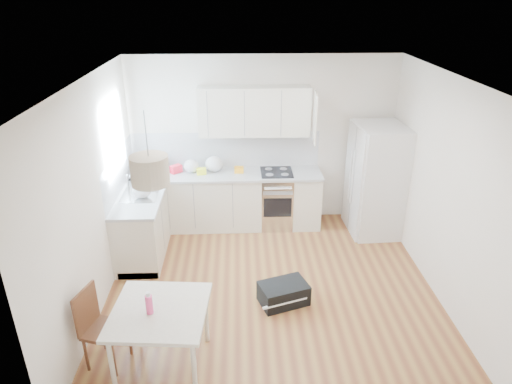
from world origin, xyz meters
TOP-DOWN VIEW (x-y plane):
  - floor at (0.00, 0.00)m, footprint 4.20×4.20m
  - ceiling at (0.00, 0.00)m, footprint 4.20×4.20m
  - wall_back at (0.00, 2.10)m, footprint 4.20×0.00m
  - wall_left at (-2.10, 0.00)m, footprint 0.00×4.20m
  - wall_right at (2.10, 0.00)m, footprint 0.00×4.20m
  - window_glassblock at (-2.09, 1.15)m, footprint 0.02×1.00m
  - cabinets_back at (-0.60, 1.80)m, footprint 3.00×0.60m
  - cabinets_left at (-1.80, 1.20)m, footprint 0.60×1.80m
  - counter_back at (-0.60, 1.80)m, footprint 3.02×0.64m
  - counter_left at (-1.80, 1.20)m, footprint 0.64×1.82m
  - backsplash_back at (-0.60, 2.09)m, footprint 3.00×0.01m
  - backsplash_left at (-2.09, 1.20)m, footprint 0.01×1.80m
  - upper_cabinets at (-0.15, 1.94)m, footprint 1.70×0.32m
  - range_oven at (0.20, 1.80)m, footprint 0.50×0.61m
  - sink at (-1.80, 1.15)m, footprint 0.50×0.80m
  - refrigerator at (1.74, 1.55)m, footprint 0.88×0.91m
  - dining_table at (-1.20, -1.26)m, footprint 0.99×0.99m
  - dining_chair at (-1.78, -1.18)m, footprint 0.46×0.46m
  - drink_bottle at (-1.28, -1.30)m, footprint 0.09×0.09m
  - gym_bag at (0.13, -0.26)m, footprint 0.67×0.54m
  - pendant_lamp at (-1.16, -1.22)m, footprint 0.43×0.43m
  - grocery_bag_a at (-1.67, 1.86)m, footprint 0.26×0.22m
  - grocery_bag_b at (-1.14, 1.86)m, footprint 0.24×0.20m
  - grocery_bag_c at (-0.79, 1.89)m, footprint 0.28×0.24m
  - grocery_bag_d at (-1.70, 1.41)m, footprint 0.22×0.19m
  - grocery_bag_e at (-1.75, 0.94)m, footprint 0.26×0.22m
  - snack_orange at (-0.39, 1.82)m, footprint 0.15×0.10m
  - snack_yellow at (-0.98, 1.77)m, footprint 0.16×0.11m
  - snack_red at (-1.39, 1.86)m, footprint 0.20×0.20m

SIDE VIEW (x-z plane):
  - floor at x=0.00m, z-range 0.00..0.00m
  - gym_bag at x=0.13m, z-range 0.00..0.27m
  - cabinets_back at x=-0.60m, z-range 0.00..0.88m
  - cabinets_left at x=-1.80m, z-range 0.00..0.88m
  - range_oven at x=0.20m, z-range 0.00..0.88m
  - dining_chair at x=-1.78m, z-range 0.00..0.88m
  - dining_table at x=-1.20m, z-range 0.29..1.01m
  - drink_bottle at x=-1.28m, z-range 0.73..0.97m
  - refrigerator at x=1.74m, z-range 0.00..1.74m
  - counter_back at x=-0.60m, z-range 0.88..0.92m
  - counter_left at x=-1.80m, z-range 0.88..0.92m
  - sink at x=-1.80m, z-range 0.84..0.99m
  - snack_orange at x=-0.39m, z-range 0.92..1.02m
  - snack_yellow at x=-0.98m, z-range 0.92..1.02m
  - snack_red at x=-1.39m, z-range 0.92..1.04m
  - grocery_bag_d at x=-1.70m, z-range 0.92..1.12m
  - grocery_bag_b at x=-1.14m, z-range 0.92..1.14m
  - grocery_bag_e at x=-1.75m, z-range 0.92..1.15m
  - grocery_bag_a at x=-1.67m, z-range 0.92..1.15m
  - grocery_bag_c at x=-0.79m, z-range 0.92..1.17m
  - backsplash_back at x=-0.60m, z-range 0.92..1.50m
  - backsplash_left at x=-2.09m, z-range 0.92..1.50m
  - wall_back at x=0.00m, z-range -0.75..3.45m
  - wall_left at x=-2.10m, z-range -0.75..3.45m
  - wall_right at x=2.10m, z-range -0.75..3.45m
  - window_glassblock at x=-2.09m, z-range 1.25..2.25m
  - upper_cabinets at x=-0.15m, z-range 1.50..2.25m
  - pendant_lamp at x=-1.16m, z-range 2.05..2.31m
  - ceiling at x=0.00m, z-range 2.70..2.70m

